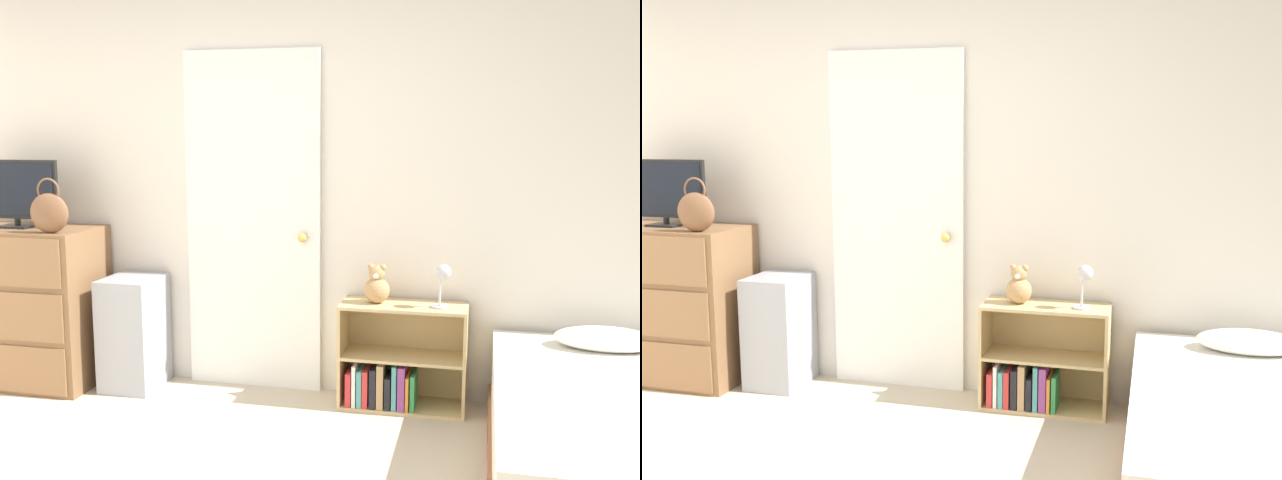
{
  "view_description": "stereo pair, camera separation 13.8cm",
  "coord_description": "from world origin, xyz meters",
  "views": [
    {
      "loc": [
        1.25,
        -2.1,
        1.57
      ],
      "look_at": [
        0.34,
        1.75,
        0.97
      ],
      "focal_mm": 40.0,
      "sensor_mm": 36.0,
      "label": 1
    },
    {
      "loc": [
        1.38,
        -2.07,
        1.57
      ],
      "look_at": [
        0.34,
        1.75,
        0.97
      ],
      "focal_mm": 40.0,
      "sensor_mm": 36.0,
      "label": 2
    }
  ],
  "objects": [
    {
      "name": "wall_back",
      "position": [
        0.0,
        2.03,
        1.27
      ],
      "size": [
        10.0,
        0.06,
        2.55
      ],
      "color": "silver",
      "rests_on": "ground_plane"
    },
    {
      "name": "door_closed",
      "position": [
        -0.13,
        1.98,
        1.03
      ],
      "size": [
        0.84,
        0.09,
        2.05
      ],
      "color": "white",
      "rests_on": "ground_plane"
    },
    {
      "name": "dresser",
      "position": [
        -1.57,
        1.72,
        0.49
      ],
      "size": [
        0.96,
        0.52,
        0.98
      ],
      "color": "brown",
      "rests_on": "ground_plane"
    },
    {
      "name": "tv",
      "position": [
        -1.58,
        1.73,
        1.2
      ],
      "size": [
        0.58,
        0.16,
        0.42
      ],
      "color": "black",
      "rests_on": "dresser"
    },
    {
      "name": "handbag",
      "position": [
        -1.23,
        1.55,
        1.11
      ],
      "size": [
        0.24,
        0.09,
        0.32
      ],
      "color": "brown",
      "rests_on": "dresser"
    },
    {
      "name": "storage_bin",
      "position": [
        -0.85,
        1.79,
        0.35
      ],
      "size": [
        0.32,
        0.39,
        0.69
      ],
      "color": "#999EA8",
      "rests_on": "ground_plane"
    },
    {
      "name": "bookshelf",
      "position": [
        0.76,
        1.83,
        0.23
      ],
      "size": [
        0.71,
        0.3,
        0.6
      ],
      "color": "tan",
      "rests_on": "ground_plane"
    },
    {
      "name": "teddy_bear",
      "position": [
        0.66,
        1.83,
        0.7
      ],
      "size": [
        0.15,
        0.15,
        0.23
      ],
      "color": "tan",
      "rests_on": "bookshelf"
    },
    {
      "name": "desk_lamp",
      "position": [
        1.03,
        1.79,
        0.78
      ],
      "size": [
        0.11,
        0.11,
        0.25
      ],
      "color": "#B2B2B7",
      "rests_on": "bookshelf"
    },
    {
      "name": "bed",
      "position": [
        1.88,
        1.09,
        0.23
      ],
      "size": [
        1.17,
        1.81,
        0.56
      ],
      "color": "brown",
      "rests_on": "ground_plane"
    }
  ]
}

